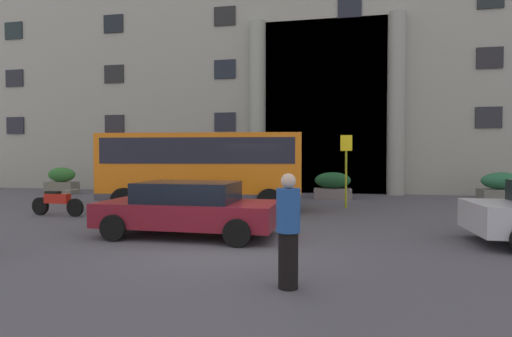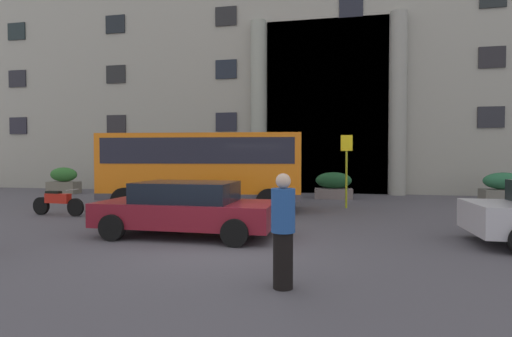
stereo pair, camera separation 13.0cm
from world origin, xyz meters
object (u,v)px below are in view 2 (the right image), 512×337
object	(u,v)px
orange_minibus	(203,165)
hedge_planter_west	(64,181)
hedge_planter_east	(172,184)
bus_stop_sign	(346,163)
pedestrian_woman_dark_dress	(283,230)
hedge_planter_far_east	(504,187)
hedge_planter_far_west	(334,186)
parked_estate_mid	(187,208)
motorcycle_near_kerb	(142,204)
scooter_by_planter	(57,202)

from	to	relation	value
orange_minibus	hedge_planter_west	distance (m)	10.61
orange_minibus	hedge_planter_east	bearing A→B (deg)	117.85
hedge_planter_east	orange_minibus	bearing A→B (deg)	-55.43
bus_stop_sign	pedestrian_woman_dark_dress	xyz separation A→B (m)	(-1.30, -9.46, -0.86)
hedge_planter_east	hedge_planter_far_east	distance (m)	15.58
hedge_planter_far_east	hedge_planter_far_west	xyz separation A→B (m)	(-7.43, -0.36, -0.01)
orange_minibus	hedge_planter_west	world-z (taller)	orange_minibus
parked_estate_mid	motorcycle_near_kerb	world-z (taller)	parked_estate_mid
orange_minibus	pedestrian_woman_dark_dress	size ratio (longest dim) A/B	4.31
motorcycle_near_kerb	pedestrian_woman_dark_dress	distance (m)	7.80
motorcycle_near_kerb	scooter_by_planter	bearing A→B (deg)	-162.71
bus_stop_sign	hedge_planter_west	world-z (taller)	bus_stop_sign
bus_stop_sign	orange_minibus	bearing A→B (deg)	-164.07
orange_minibus	scooter_by_planter	size ratio (longest dim) A/B	3.70
hedge_planter_far_west	orange_minibus	bearing A→B (deg)	-135.12
hedge_planter_east	hedge_planter_far_east	size ratio (longest dim) A/B	1.03
orange_minibus	bus_stop_sign	size ratio (longest dim) A/B	2.65
parked_estate_mid	scooter_by_planter	bearing A→B (deg)	158.48
hedge_planter_far_west	motorcycle_near_kerb	xyz separation A→B (m)	(-6.12, -7.01, -0.14)
orange_minibus	hedge_planter_west	xyz separation A→B (m)	(-9.47, 4.67, -0.99)
hedge_planter_west	motorcycle_near_kerb	world-z (taller)	hedge_planter_west
hedge_planter_west	hedge_planter_east	world-z (taller)	hedge_planter_west
motorcycle_near_kerb	hedge_planter_far_east	bearing A→B (deg)	44.33
bus_stop_sign	hedge_planter_west	xyz separation A→B (m)	(-14.75, 3.17, -1.05)
hedge_planter_far_east	motorcycle_near_kerb	distance (m)	15.42
hedge_planter_west	pedestrian_woman_dark_dress	size ratio (longest dim) A/B	0.95
hedge_planter_east	pedestrian_woman_dark_dress	distance (m)	14.71
scooter_by_planter	pedestrian_woman_dark_dress	bearing A→B (deg)	-29.26
hedge_planter_far_west	pedestrian_woman_dark_dress	bearing A→B (deg)	-93.83
orange_minibus	parked_estate_mid	distance (m)	4.82
orange_minibus	pedestrian_woman_dark_dress	distance (m)	8.92
hedge_planter_far_west	hedge_planter_east	bearing A→B (deg)	179.84
bus_stop_sign	hedge_planter_far_west	xyz separation A→B (m)	(-0.45, 3.30, -1.12)
hedge_planter_far_west	motorcycle_near_kerb	size ratio (longest dim) A/B	0.86
hedge_planter_far_east	parked_estate_mid	distance (m)	14.77
hedge_planter_east	parked_estate_mid	distance (m)	10.41
hedge_planter_far_east	hedge_planter_far_west	distance (m)	7.43
orange_minibus	motorcycle_near_kerb	bearing A→B (deg)	-127.19
pedestrian_woman_dark_dress	hedge_planter_east	bearing A→B (deg)	119.69
hedge_planter_far_west	parked_estate_mid	world-z (taller)	parked_estate_mid
bus_stop_sign	hedge_planter_west	bearing A→B (deg)	167.87
hedge_planter_west	scooter_by_planter	size ratio (longest dim) A/B	0.82
pedestrian_woman_dark_dress	motorcycle_near_kerb	bearing A→B (deg)	132.51
hedge_planter_west	parked_estate_mid	bearing A→B (deg)	-41.07
hedge_planter_east	scooter_by_planter	world-z (taller)	hedge_planter_east
scooter_by_planter	hedge_planter_east	bearing A→B (deg)	86.70
bus_stop_sign	hedge_planter_east	distance (m)	9.28
orange_minibus	hedge_planter_far_west	distance (m)	6.89
scooter_by_planter	pedestrian_woman_dark_dress	distance (m)	10.08
bus_stop_sign	hedge_planter_west	size ratio (longest dim) A/B	1.71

